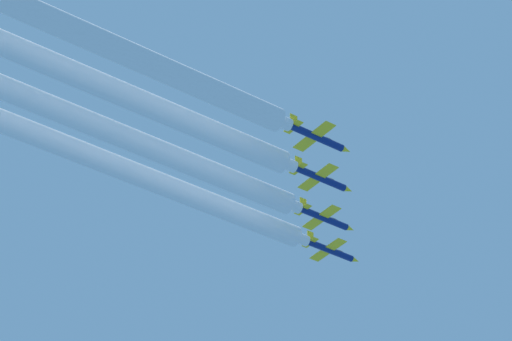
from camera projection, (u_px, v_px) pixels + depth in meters
The scene contains 8 objects.
jet_lead at pixel (332, 251), 263.13m from camera, with size 8.94×13.02×3.13m.
jet_second_echelon at pixel (325, 219), 251.67m from camera, with size 8.94×13.02×3.13m.
jet_third_echelon at pixel (322, 179), 238.72m from camera, with size 8.94×13.02×3.13m.
jet_fourth_echelon at pixel (318, 138), 226.51m from camera, with size 8.94×13.02×3.13m.
smoke_trail_lead at pixel (148, 179), 243.26m from camera, with size 3.99×71.28×3.99m.
smoke_trail_second_echelon at pixel (147, 146), 233.27m from camera, with size 3.99×65.12×3.99m.
smoke_trail_third_echelon at pixel (133, 99), 220.32m from camera, with size 3.99×65.08×3.99m.
smoke_trail_fourth_echelon at pixel (129, 55), 209.07m from camera, with size 3.99×61.08×3.99m.
Camera 1 is at (157.80, -128.40, 2.58)m, focal length 96.49 mm.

